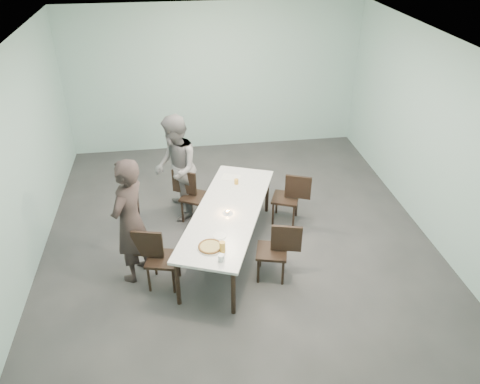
{
  "coord_description": "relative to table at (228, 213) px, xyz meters",
  "views": [
    {
      "loc": [
        -0.82,
        -5.83,
        4.51
      ],
      "look_at": [
        0.0,
        -0.16,
        1.0
      ],
      "focal_mm": 35.0,
      "sensor_mm": 36.0,
      "label": 1
    }
  ],
  "objects": [
    {
      "name": "ground",
      "position": [
        0.19,
        0.23,
        -0.69
      ],
      "size": [
        7.0,
        7.0,
        0.0
      ],
      "primitive_type": "plane",
      "color": "#333335",
      "rests_on": "ground"
    },
    {
      "name": "room_shell",
      "position": [
        0.19,
        0.23,
        1.33
      ],
      "size": [
        6.02,
        7.02,
        3.01
      ],
      "color": "#9EC6C2",
      "rests_on": "ground"
    },
    {
      "name": "table",
      "position": [
        0.0,
        0.0,
        0.0
      ],
      "size": [
        1.78,
        2.75,
        0.75
      ],
      "rotation": [
        0.0,
        0.0,
        -0.37
      ],
      "color": "white",
      "rests_on": "ground"
    },
    {
      "name": "chair_near_left",
      "position": [
        -1.04,
        -0.56,
        -0.19
      ],
      "size": [
        0.65,
        0.51,
        0.87
      ],
      "rotation": [
        0.0,
        0.0,
        -0.24
      ],
      "color": "black",
      "rests_on": "ground"
    },
    {
      "name": "chair_far_left",
      "position": [
        -0.5,
        0.98,
        -0.19
      ],
      "size": [
        0.65,
        0.57,
        0.87
      ],
      "rotation": [
        0.0,
        0.0,
        -0.5
      ],
      "color": "black",
      "rests_on": "ground"
    },
    {
      "name": "chair_near_right",
      "position": [
        0.61,
        -0.65,
        -0.19
      ],
      "size": [
        0.65,
        0.51,
        0.87
      ],
      "rotation": [
        0.0,
        0.0,
        2.88
      ],
      "color": "black",
      "rests_on": "ground"
    },
    {
      "name": "chair_far_right",
      "position": [
        1.1,
        0.66,
        -0.19
      ],
      "size": [
        0.65,
        0.55,
        0.87
      ],
      "rotation": [
        0.0,
        0.0,
        2.75
      ],
      "color": "black",
      "rests_on": "ground"
    },
    {
      "name": "diner_near",
      "position": [
        -1.36,
        -0.32,
        0.22
      ],
      "size": [
        0.7,
        0.8,
        1.83
      ],
      "primitive_type": "imported",
      "rotation": [
        0.0,
        0.0,
        -2.06
      ],
      "color": "black",
      "rests_on": "ground"
    },
    {
      "name": "diner_far",
      "position": [
        -0.71,
        1.12,
        0.2
      ],
      "size": [
        0.72,
        0.9,
        1.78
      ],
      "primitive_type": "imported",
      "rotation": [
        0.0,
        0.0,
        -1.51
      ],
      "color": "slate",
      "rests_on": "ground"
    },
    {
      "name": "pizza",
      "position": [
        -0.33,
        -0.83,
        0.08
      ],
      "size": [
        0.34,
        0.34,
        0.04
      ],
      "color": "white",
      "rests_on": "table"
    },
    {
      "name": "side_plate",
      "position": [
        -0.19,
        -0.6,
        0.06
      ],
      "size": [
        0.18,
        0.18,
        0.01
      ],
      "primitive_type": "cylinder",
      "color": "white",
      "rests_on": "table"
    },
    {
      "name": "beer_glass",
      "position": [
        -0.18,
        -0.93,
        0.13
      ],
      "size": [
        0.08,
        0.08,
        0.15
      ],
      "primitive_type": "cylinder",
      "color": "gold",
      "rests_on": "table"
    },
    {
      "name": "water_tumbler",
      "position": [
        -0.22,
        -1.11,
        0.1
      ],
      "size": [
        0.08,
        0.08,
        0.09
      ],
      "primitive_type": "cylinder",
      "color": "silver",
      "rests_on": "table"
    },
    {
      "name": "tealight",
      "position": [
        -0.02,
        -0.08,
        0.08
      ],
      "size": [
        0.06,
        0.06,
        0.05
      ],
      "color": "silver",
      "rests_on": "table"
    },
    {
      "name": "amber_tumbler",
      "position": [
        0.22,
        0.73,
        0.1
      ],
      "size": [
        0.07,
        0.07,
        0.08
      ],
      "primitive_type": "cylinder",
      "color": "gold",
      "rests_on": "table"
    },
    {
      "name": "menu",
      "position": [
        0.16,
        0.94,
        0.06
      ],
      "size": [
        0.36,
        0.31,
        0.01
      ],
      "primitive_type": "cube",
      "rotation": [
        0.0,
        0.0,
        -0.37
      ],
      "color": "silver",
      "rests_on": "table"
    }
  ]
}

